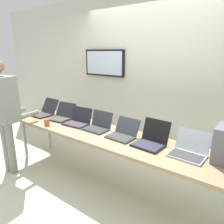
% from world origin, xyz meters
% --- Properties ---
extents(ground, '(8.00, 8.00, 0.04)m').
position_xyz_m(ground, '(0.00, 0.00, -0.02)').
color(ground, beige).
extents(back_wall, '(8.00, 0.11, 2.74)m').
position_xyz_m(back_wall, '(-0.02, 1.13, 1.37)').
color(back_wall, beige).
rests_on(back_wall, ground).
extents(workbench, '(3.39, 0.70, 0.74)m').
position_xyz_m(workbench, '(0.00, 0.00, 0.69)').
color(workbench, '#957855').
rests_on(workbench, ground).
extents(laptop_station_0, '(0.35, 0.41, 0.25)m').
position_xyz_m(laptop_station_0, '(-1.43, 0.07, 0.80)').
color(laptop_station_0, '#242127').
rests_on(laptop_station_0, workbench).
extents(laptop_station_1, '(0.39, 0.40, 0.23)m').
position_xyz_m(laptop_station_1, '(-1.03, 0.09, 0.79)').
color(laptop_station_1, '#24272A').
rests_on(laptop_station_1, workbench).
extents(laptop_station_2, '(0.38, 0.33, 0.23)m').
position_xyz_m(laptop_station_2, '(-0.62, 0.07, 0.79)').
color(laptop_station_2, '#24232D').
rests_on(laptop_station_2, workbench).
extents(laptop_station_3, '(0.34, 0.30, 0.24)m').
position_xyz_m(laptop_station_3, '(-0.24, 0.08, 0.79)').
color(laptop_station_3, '#363841').
rests_on(laptop_station_3, workbench).
extents(laptop_station_4, '(0.35, 0.34, 0.22)m').
position_xyz_m(laptop_station_4, '(0.20, 0.05, 0.79)').
color(laptop_station_4, '#343D42').
rests_on(laptop_station_4, workbench).
extents(laptop_station_5, '(0.36, 0.37, 0.27)m').
position_xyz_m(laptop_station_5, '(0.59, 0.06, 0.80)').
color(laptop_station_5, black).
rests_on(laptop_station_5, workbench).
extents(laptop_station_6, '(0.36, 0.36, 0.24)m').
position_xyz_m(laptop_station_6, '(1.02, 0.06, 0.79)').
color(laptop_station_6, '#A9B4BC').
rests_on(laptop_station_6, workbench).
extents(person, '(0.46, 0.61, 1.68)m').
position_xyz_m(person, '(-1.40, -0.62, 1.02)').
color(person, gray).
rests_on(person, ground).
extents(coffee_mug, '(0.08, 0.08, 0.10)m').
position_xyz_m(coffee_mug, '(-0.94, -0.25, 0.79)').
color(coffee_mug, '#D24C30').
rests_on(coffee_mug, workbench).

